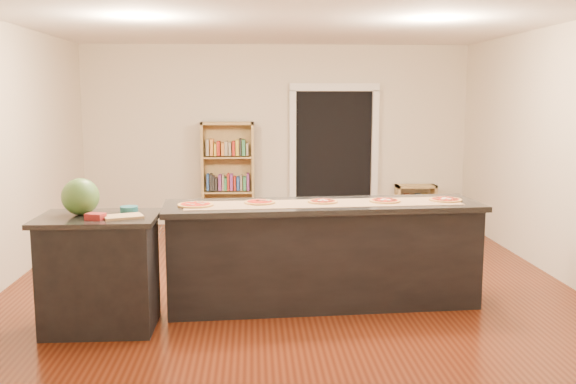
{
  "coord_description": "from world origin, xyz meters",
  "views": [
    {
      "loc": [
        -0.37,
        -6.57,
        2.02
      ],
      "look_at": [
        0.0,
        0.2,
        1.0
      ],
      "focal_mm": 40.0,
      "sensor_mm": 36.0,
      "label": 1
    }
  ],
  "objects": [
    {
      "name": "kraft_paper",
      "position": [
        0.3,
        -0.56,
        1.0
      ],
      "size": [
        2.66,
        0.65,
        0.0
      ],
      "primitive_type": "cube",
      "rotation": [
        0.0,
        0.0,
        0.07
      ],
      "color": "#9A754F",
      "rests_on": "kitchen_island"
    },
    {
      "name": "doorway",
      "position": [
        0.9,
        3.46,
        1.2
      ],
      "size": [
        1.4,
        0.09,
        2.21
      ],
      "color": "black",
      "rests_on": "room"
    },
    {
      "name": "package_teal",
      "position": [
        -1.46,
        -0.97,
        1.03
      ],
      "size": [
        0.16,
        0.16,
        0.06
      ],
      "primitive_type": "cylinder",
      "color": "#195966",
      "rests_on": "side_counter"
    },
    {
      "name": "side_counter",
      "position": [
        -1.7,
        -1.1,
        0.51
      ],
      "size": [
        1.01,
        0.74,
        1.0
      ],
      "rotation": [
        0.0,
        0.0,
        0.0
      ],
      "color": "black",
      "rests_on": "ground"
    },
    {
      "name": "waste_bin",
      "position": [
        -0.3,
        3.18,
        0.2
      ],
      "size": [
        0.27,
        0.27,
        0.39
      ],
      "primitive_type": "cylinder",
      "color": "#587DC4",
      "rests_on": "ground"
    },
    {
      "name": "package_red",
      "position": [
        -1.68,
        -1.27,
        1.03
      ],
      "size": [
        0.17,
        0.15,
        0.05
      ],
      "primitive_type": "cube",
      "rotation": [
        0.0,
        0.0,
        -0.32
      ],
      "color": "maroon",
      "rests_on": "side_counter"
    },
    {
      "name": "pizza_b",
      "position": [
        -0.31,
        -0.53,
        1.01
      ],
      "size": [
        0.29,
        0.29,
        0.02
      ],
      "color": "gold",
      "rests_on": "kitchen_island"
    },
    {
      "name": "bookshelf",
      "position": [
        -0.76,
        3.31,
        0.81
      ],
      "size": [
        0.81,
        0.29,
        1.62
      ],
      "primitive_type": "cube",
      "color": "tan",
      "rests_on": "ground"
    },
    {
      "name": "pizza_c",
      "position": [
        0.3,
        -0.52,
        1.01
      ],
      "size": [
        0.3,
        0.3,
        0.02
      ],
      "color": "gold",
      "rests_on": "kitchen_island"
    },
    {
      "name": "pizza_d",
      "position": [
        0.9,
        -0.5,
        1.01
      ],
      "size": [
        0.29,
        0.29,
        0.02
      ],
      "color": "gold",
      "rests_on": "kitchen_island"
    },
    {
      "name": "cutting_board",
      "position": [
        -1.47,
        -1.2,
        1.01
      ],
      "size": [
        0.37,
        0.31,
        0.02
      ],
      "primitive_type": "cube",
      "rotation": [
        0.0,
        0.0,
        0.37
      ],
      "color": "tan",
      "rests_on": "side_counter"
    },
    {
      "name": "kitchen_island",
      "position": [
        0.3,
        -0.53,
        0.5
      ],
      "size": [
        3.03,
        0.82,
        1.0
      ],
      "rotation": [
        0.0,
        0.0,
        0.07
      ],
      "color": "black",
      "rests_on": "ground"
    },
    {
      "name": "pizza_e",
      "position": [
        1.51,
        -0.47,
        1.01
      ],
      "size": [
        0.33,
        0.33,
        0.02
      ],
      "color": "gold",
      "rests_on": "kitchen_island"
    },
    {
      "name": "room",
      "position": [
        0.0,
        0.0,
        1.4
      ],
      "size": [
        6.0,
        7.0,
        2.8
      ],
      "color": "beige",
      "rests_on": "ground"
    },
    {
      "name": "watermelon",
      "position": [
        -1.85,
        -1.05,
        1.16
      ],
      "size": [
        0.32,
        0.32,
        0.32
      ],
      "primitive_type": "sphere",
      "color": "#144214",
      "rests_on": "side_counter"
    },
    {
      "name": "low_shelf",
      "position": [
        2.19,
        3.32,
        0.31
      ],
      "size": [
        0.63,
        0.27,
        0.63
      ],
      "primitive_type": "cube",
      "color": "tan",
      "rests_on": "ground"
    },
    {
      "name": "pizza_a",
      "position": [
        -0.91,
        -0.64,
        1.01
      ],
      "size": [
        0.35,
        0.35,
        0.02
      ],
      "color": "gold",
      "rests_on": "kitchen_island"
    }
  ]
}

